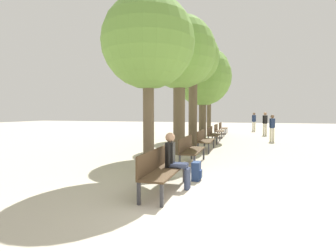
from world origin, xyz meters
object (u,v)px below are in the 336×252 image
object	(u,v)px
tree_row_4	(209,69)
bench_row_3	(213,133)
tree_row_2	(193,60)
tree_row_3	(203,78)
bench_row_1	(190,148)
bench_row_4	(218,130)
pedestrian_mid	(265,122)
bench_row_5	(222,127)
person_seated	(175,158)
pedestrian_near	(254,121)
bench_row_2	(204,139)
tree_row_1	(179,54)
pedestrian_far	(272,126)
bench_row_0	(160,167)
tree_row_0	(148,43)
backpack	(197,171)

from	to	relation	value
tree_row_4	bench_row_3	bearing A→B (deg)	-79.87
tree_row_2	tree_row_3	world-z (taller)	tree_row_2
bench_row_1	tree_row_4	distance (m)	11.89
bench_row_1	bench_row_3	size ratio (longest dim) A/B	1.00
tree_row_4	bench_row_4	bearing A→B (deg)	-60.59
bench_row_3	tree_row_4	bearing A→B (deg)	100.13
tree_row_2	pedestrian_mid	xyz separation A→B (m)	(4.02, 7.48, -3.41)
bench_row_5	tree_row_2	bearing A→B (deg)	-95.98
person_seated	pedestrian_near	world-z (taller)	pedestrian_near
bench_row_2	pedestrian_mid	world-z (taller)	pedestrian_mid
tree_row_1	pedestrian_far	world-z (taller)	tree_row_1
bench_row_4	pedestrian_mid	size ratio (longest dim) A/B	1.09
tree_row_3	pedestrian_near	world-z (taller)	tree_row_3
bench_row_4	tree_row_3	distance (m)	3.82
bench_row_2	bench_row_3	world-z (taller)	same
tree_row_3	pedestrian_mid	bearing A→B (deg)	46.91
bench_row_0	pedestrian_mid	distance (m)	15.78
person_seated	tree_row_0	bearing A→B (deg)	132.65
tree_row_1	person_seated	size ratio (longest dim) A/B	4.46
bench_row_4	bench_row_0	bearing A→B (deg)	-90.00
bench_row_0	backpack	bearing A→B (deg)	62.72
pedestrian_mid	bench_row_4	bearing A→B (deg)	-139.57
tree_row_0	person_seated	size ratio (longest dim) A/B	3.91
bench_row_0	bench_row_2	bearing A→B (deg)	90.00
pedestrian_far	bench_row_1	bearing A→B (deg)	-112.55
bench_row_1	tree_row_3	distance (m)	8.69
bench_row_1	tree_row_3	bearing A→B (deg)	95.96
bench_row_2	pedestrian_near	world-z (taller)	pedestrian_near
bench_row_4	pedestrian_far	bearing A→B (deg)	-26.51
bench_row_2	pedestrian_mid	size ratio (longest dim) A/B	1.09
bench_row_3	bench_row_0	bearing A→B (deg)	-90.00
tree_row_3	pedestrian_near	size ratio (longest dim) A/B	3.35
bench_row_4	tree_row_3	bearing A→B (deg)	-117.76
tree_row_3	bench_row_0	bearing A→B (deg)	-85.73
bench_row_1	backpack	distance (m)	2.14
tree_row_1	tree_row_3	distance (m)	6.12
pedestrian_near	tree_row_0	bearing A→B (deg)	-100.56
bench_row_2	pedestrian_far	world-z (taller)	pedestrian_far
bench_row_3	tree_row_1	bearing A→B (deg)	-100.45
bench_row_4	person_seated	size ratio (longest dim) A/B	1.51
bench_row_4	bench_row_5	world-z (taller)	same
bench_row_5	tree_row_2	world-z (taller)	tree_row_2
tree_row_4	backpack	world-z (taller)	tree_row_4
tree_row_0	pedestrian_mid	bearing A→B (deg)	73.91
pedestrian_mid	person_seated	bearing A→B (deg)	-101.02
backpack	bench_row_1	bearing A→B (deg)	106.26
backpack	pedestrian_near	xyz separation A→B (m)	(1.93, 18.38, 0.75)
backpack	pedestrian_mid	bearing A→B (deg)	79.72
tree_row_1	pedestrian_far	size ratio (longest dim) A/B	3.55
tree_row_0	pedestrian_far	size ratio (longest dim) A/B	3.12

